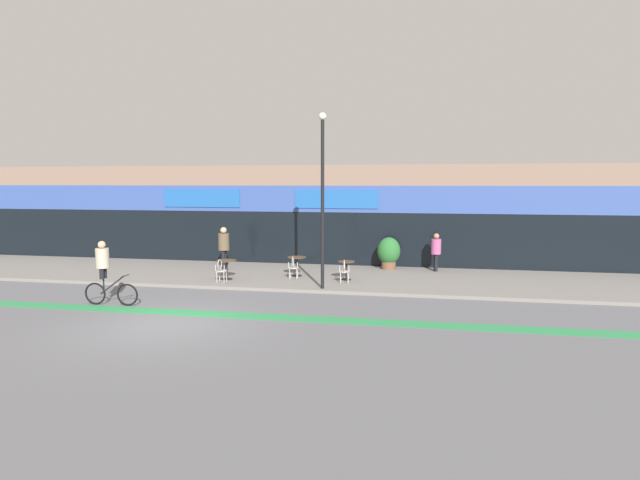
{
  "coord_description": "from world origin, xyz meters",
  "views": [
    {
      "loc": [
        6.56,
        -12.29,
        3.87
      ],
      "look_at": [
        3.09,
        6.67,
        1.63
      ],
      "focal_mm": 28.0,
      "sensor_mm": 36.0,
      "label": 1
    }
  ],
  "objects_px": {
    "bistro_table_0": "(227,266)",
    "cafe_chair_1_near": "(293,266)",
    "bistro_table_1": "(297,262)",
    "bistro_table_2": "(346,267)",
    "cyclist_0": "(105,270)",
    "pedestrian_near_end": "(436,249)",
    "lamp_post": "(323,190)",
    "pedestrian_far_end": "(224,244)",
    "planter_pot": "(389,252)",
    "cafe_chair_0_near": "(221,269)",
    "cafe_chair_2_near": "(344,269)"
  },
  "relations": [
    {
      "from": "bistro_table_2",
      "to": "cafe_chair_2_near",
      "type": "relative_size",
      "value": 0.81
    },
    {
      "from": "cafe_chair_0_near",
      "to": "cafe_chair_1_near",
      "type": "height_order",
      "value": "same"
    },
    {
      "from": "bistro_table_1",
      "to": "cyclist_0",
      "type": "bearing_deg",
      "value": -133.24
    },
    {
      "from": "bistro_table_1",
      "to": "cafe_chair_0_near",
      "type": "xyz_separation_m",
      "value": [
        -2.51,
        -1.79,
        -0.04
      ]
    },
    {
      "from": "bistro_table_0",
      "to": "planter_pot",
      "type": "relative_size",
      "value": 0.56
    },
    {
      "from": "bistro_table_1",
      "to": "pedestrian_far_end",
      "type": "relative_size",
      "value": 0.42
    },
    {
      "from": "bistro_table_0",
      "to": "bistro_table_1",
      "type": "height_order",
      "value": "bistro_table_1"
    },
    {
      "from": "planter_pot",
      "to": "bistro_table_0",
      "type": "bearing_deg",
      "value": -150.14
    },
    {
      "from": "cyclist_0",
      "to": "pedestrian_far_end",
      "type": "xyz_separation_m",
      "value": [
        1.5,
        6.26,
        0.08
      ]
    },
    {
      "from": "cafe_chair_1_near",
      "to": "pedestrian_near_end",
      "type": "bearing_deg",
      "value": -68.45
    },
    {
      "from": "bistro_table_0",
      "to": "cafe_chair_2_near",
      "type": "relative_size",
      "value": 0.86
    },
    {
      "from": "bistro_table_0",
      "to": "cafe_chair_1_near",
      "type": "distance_m",
      "value": 2.58
    },
    {
      "from": "cafe_chair_2_near",
      "to": "lamp_post",
      "type": "bearing_deg",
      "value": 144.02
    },
    {
      "from": "cafe_chair_0_near",
      "to": "pedestrian_near_end",
      "type": "xyz_separation_m",
      "value": [
        8.06,
        3.93,
        0.44
      ]
    },
    {
      "from": "cafe_chair_1_near",
      "to": "planter_pot",
      "type": "distance_m",
      "value": 4.62
    },
    {
      "from": "bistro_table_0",
      "to": "bistro_table_2",
      "type": "xyz_separation_m",
      "value": [
        4.58,
        0.72,
        -0.02
      ]
    },
    {
      "from": "cafe_chair_2_near",
      "to": "lamp_post",
      "type": "height_order",
      "value": "lamp_post"
    },
    {
      "from": "cafe_chair_0_near",
      "to": "cafe_chair_1_near",
      "type": "distance_m",
      "value": 2.77
    },
    {
      "from": "cafe_chair_0_near",
      "to": "planter_pot",
      "type": "xyz_separation_m",
      "value": [
        6.07,
        4.11,
        0.21
      ]
    },
    {
      "from": "cafe_chair_1_near",
      "to": "pedestrian_near_end",
      "type": "relative_size",
      "value": 0.56
    },
    {
      "from": "planter_pot",
      "to": "cafe_chair_1_near",
      "type": "bearing_deg",
      "value": -140.28
    },
    {
      "from": "cyclist_0",
      "to": "cafe_chair_0_near",
      "type": "bearing_deg",
      "value": 53.04
    },
    {
      "from": "bistro_table_2",
      "to": "bistro_table_0",
      "type": "bearing_deg",
      "value": -171.12
    },
    {
      "from": "cafe_chair_0_near",
      "to": "cafe_chair_2_near",
      "type": "height_order",
      "value": "same"
    },
    {
      "from": "bistro_table_2",
      "to": "pedestrian_near_end",
      "type": "xyz_separation_m",
      "value": [
        3.48,
        2.59,
        0.44
      ]
    },
    {
      "from": "lamp_post",
      "to": "pedestrian_near_end",
      "type": "bearing_deg",
      "value": 46.13
    },
    {
      "from": "cyclist_0",
      "to": "bistro_table_1",
      "type": "bearing_deg",
      "value": 44.85
    },
    {
      "from": "cafe_chair_1_near",
      "to": "lamp_post",
      "type": "xyz_separation_m",
      "value": [
        1.42,
        -1.51,
        2.96
      ]
    },
    {
      "from": "bistro_table_1",
      "to": "cyclist_0",
      "type": "relative_size",
      "value": 0.38
    },
    {
      "from": "lamp_post",
      "to": "pedestrian_far_end",
      "type": "relative_size",
      "value": 3.34
    },
    {
      "from": "bistro_table_0",
      "to": "lamp_post",
      "type": "xyz_separation_m",
      "value": [
        3.95,
        -0.97,
        2.93
      ]
    },
    {
      "from": "cafe_chair_1_near",
      "to": "pedestrian_near_end",
      "type": "distance_m",
      "value": 6.21
    },
    {
      "from": "bistro_table_1",
      "to": "cafe_chair_1_near",
      "type": "distance_m",
      "value": 0.63
    },
    {
      "from": "cafe_chair_2_near",
      "to": "pedestrian_near_end",
      "type": "height_order",
      "value": "pedestrian_near_end"
    },
    {
      "from": "bistro_table_0",
      "to": "cyclist_0",
      "type": "relative_size",
      "value": 0.38
    },
    {
      "from": "bistro_table_2",
      "to": "cyclist_0",
      "type": "distance_m",
      "value": 8.54
    },
    {
      "from": "cafe_chair_0_near",
      "to": "pedestrian_far_end",
      "type": "distance_m",
      "value": 2.99
    },
    {
      "from": "bistro_table_0",
      "to": "pedestrian_far_end",
      "type": "distance_m",
      "value": 2.41
    },
    {
      "from": "bistro_table_0",
      "to": "bistro_table_2",
      "type": "bearing_deg",
      "value": 8.88
    },
    {
      "from": "bistro_table_1",
      "to": "bistro_table_2",
      "type": "distance_m",
      "value": 2.11
    },
    {
      "from": "bistro_table_1",
      "to": "cafe_chair_1_near",
      "type": "bearing_deg",
      "value": -89.39
    },
    {
      "from": "cafe_chair_2_near",
      "to": "planter_pot",
      "type": "distance_m",
      "value": 3.72
    },
    {
      "from": "cafe_chair_2_near",
      "to": "pedestrian_near_end",
      "type": "relative_size",
      "value": 0.56
    },
    {
      "from": "bistro_table_1",
      "to": "bistro_table_2",
      "type": "relative_size",
      "value": 1.06
    },
    {
      "from": "pedestrian_near_end",
      "to": "bistro_table_1",
      "type": "bearing_deg",
      "value": -165.47
    },
    {
      "from": "bistro_table_0",
      "to": "lamp_post",
      "type": "distance_m",
      "value": 5.01
    },
    {
      "from": "pedestrian_far_end",
      "to": "cafe_chair_2_near",
      "type": "bearing_deg",
      "value": -17.93
    },
    {
      "from": "bistro_table_1",
      "to": "planter_pot",
      "type": "bearing_deg",
      "value": 33.16
    },
    {
      "from": "bistro_table_0",
      "to": "planter_pot",
      "type": "height_order",
      "value": "planter_pot"
    },
    {
      "from": "bistro_table_1",
      "to": "pedestrian_near_end",
      "type": "relative_size",
      "value": 0.48
    }
  ]
}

